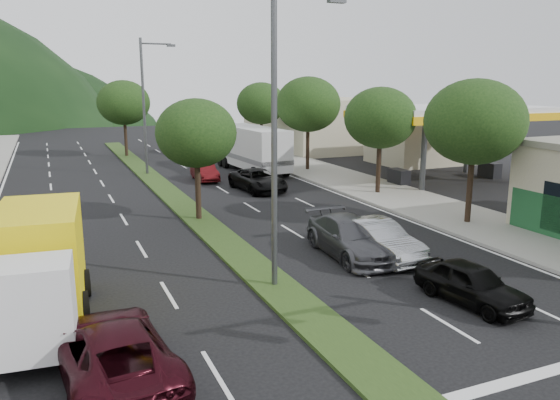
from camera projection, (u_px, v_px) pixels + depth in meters
name	position (u px, v px, depth m)	size (l,w,h in m)	color
sidewalk_right	(345.00, 180.00, 38.84)	(5.00, 90.00, 0.15)	gray
median	(160.00, 186.00, 36.73)	(1.60, 56.00, 0.12)	#213814
gas_canopy	(450.00, 115.00, 37.67)	(12.20, 8.20, 5.25)	silver
bldg_right_far	(313.00, 123.00, 58.06)	(10.00, 16.00, 5.20)	beige
tree_r_b	(475.00, 122.00, 25.92)	(4.80, 4.80, 6.94)	black
tree_r_c	(380.00, 118.00, 33.16)	(4.40, 4.40, 6.48)	black
tree_r_d	(308.00, 104.00, 42.05)	(5.00, 5.00, 7.17)	black
tree_r_e	(261.00, 103.00, 51.09)	(4.60, 4.60, 6.71)	black
tree_med_near	(196.00, 133.00, 26.81)	(4.00, 4.00, 6.02)	black
tree_med_far	(124.00, 103.00, 50.04)	(4.80, 4.80, 6.94)	black
streetlight_near	(280.00, 124.00, 17.67)	(2.60, 0.25, 10.00)	#47494C
streetlight_mid	(146.00, 100.00, 40.12)	(2.60, 0.25, 10.00)	#47494C
sedan_silver	(376.00, 239.00, 21.77)	(1.61, 4.62, 1.52)	#929499
suv_maroon	(113.00, 351.00, 12.82)	(2.45, 5.31, 1.48)	black
car_queue_a	(472.00, 284.00, 17.27)	(1.57, 3.89, 1.33)	black
car_queue_b	(351.00, 237.00, 22.01)	(2.16, 5.32, 1.54)	#444449
car_queue_c	(205.00, 172.00, 38.80)	(1.32, 3.80, 1.25)	#520D10
car_queue_d	(258.00, 180.00, 35.13)	(2.32, 5.02, 1.40)	black
box_truck	(38.00, 272.00, 15.73)	(3.06, 6.82, 3.27)	silver
motorhome	(252.00, 148.00, 42.45)	(3.34, 9.20, 3.47)	#BEBEBE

